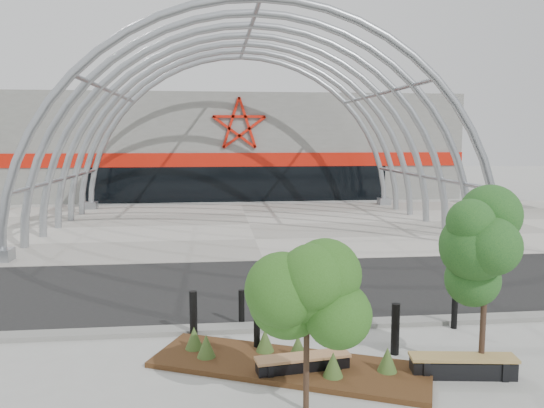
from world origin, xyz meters
TOP-DOWN VIEW (x-y plane):
  - ground at (0.00, 0.00)m, footprint 140.00×140.00m
  - road at (0.00, 3.50)m, footprint 140.00×7.00m
  - forecourt at (0.00, 15.50)m, footprint 60.00×17.00m
  - kerb at (0.00, -0.25)m, footprint 60.00×0.50m
  - arena_building at (0.00, 33.45)m, footprint 34.00×15.24m
  - vault_canopy at (0.00, 15.50)m, footprint 20.80×15.80m
  - planting_bed at (-0.42, -2.46)m, footprint 5.94×3.89m
  - street_tree_0 at (-0.30, -4.26)m, footprint 1.42×1.42m
  - street_tree_1 at (3.46, -3.18)m, footprint 1.47×1.47m
  - bench_0 at (-0.13, -2.85)m, footprint 1.97×0.69m
  - bench_1 at (3.02, -3.30)m, footprint 2.13×0.73m
  - bollard_0 at (-2.38, -0.59)m, footprint 0.18×0.18m
  - bollard_1 at (-1.20, 0.09)m, footprint 0.15×0.15m
  - bollard_2 at (-0.95, -1.57)m, footprint 0.14×0.14m
  - bollard_3 at (2.06, -2.07)m, footprint 0.18×0.18m
  - bollard_4 at (4.07, -0.68)m, footprint 0.15×0.15m

SIDE VIEW (x-z plane):
  - ground at x=0.00m, z-range 0.00..0.00m
  - road at x=0.00m, z-range 0.00..0.02m
  - vault_canopy at x=0.00m, z-range -10.16..10.20m
  - forecourt at x=0.00m, z-range 0.00..0.04m
  - kerb at x=0.00m, z-range 0.00..0.12m
  - planting_bed at x=-0.42m, z-range -0.16..0.45m
  - bench_0 at x=-0.13m, z-range -0.01..0.40m
  - bench_1 at x=3.02m, z-range -0.01..0.43m
  - bollard_2 at x=-0.95m, z-range 0.00..0.89m
  - bollard_4 at x=4.07m, z-range 0.00..0.92m
  - bollard_1 at x=-1.20m, z-range 0.00..0.92m
  - bollard_0 at x=-2.38m, z-range 0.00..1.13m
  - bollard_3 at x=2.06m, z-range 0.00..1.14m
  - street_tree_0 at x=-0.30m, z-range 0.71..3.94m
  - street_tree_1 at x=3.46m, z-range 0.76..4.22m
  - arena_building at x=0.00m, z-range -0.01..7.99m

